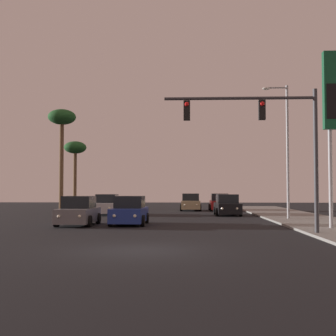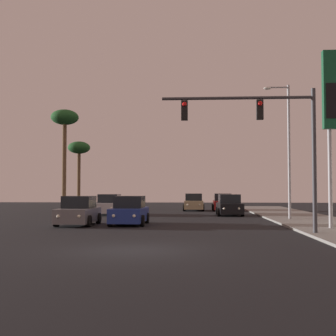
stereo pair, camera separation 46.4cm
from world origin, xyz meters
name	(u,v)px [view 2 (the right image)]	position (x,y,z in m)	size (l,w,h in m)	color
ground_plane	(134,250)	(0.00, 0.00, 0.00)	(120.00, 120.00, 0.00)	black
sidewalk_right	(333,226)	(9.50, 10.00, 0.06)	(5.00, 60.00, 0.12)	gray
car_red	(223,203)	(4.75, 30.10, 0.76)	(2.04, 4.32, 1.68)	maroon
car_silver	(109,205)	(-5.00, 22.36, 0.76)	(2.04, 4.31, 1.68)	#B7B7BC
car_blue	(129,212)	(-1.78, 11.47, 0.76)	(2.04, 4.33, 1.68)	navy
car_grey	(79,212)	(-4.65, 10.91, 0.76)	(2.04, 4.31, 1.68)	slate
car_tan	(194,203)	(1.92, 30.35, 0.76)	(2.04, 4.31, 1.68)	tan
car_black	(229,206)	(4.79, 21.75, 0.76)	(2.04, 4.34, 1.68)	black
traffic_light_mast	(270,131)	(5.46, 5.47, 4.71)	(6.95, 0.36, 6.50)	#38383D
street_lamp	(287,144)	(8.25, 15.90, 5.12)	(1.74, 0.24, 9.00)	#99999E
palm_tree_mid	(65,123)	(-9.25, 24.00, 7.83)	(2.40, 2.40, 9.02)	brown
palm_tree_far	(79,151)	(-10.49, 34.00, 6.28)	(2.40, 2.40, 7.28)	brown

